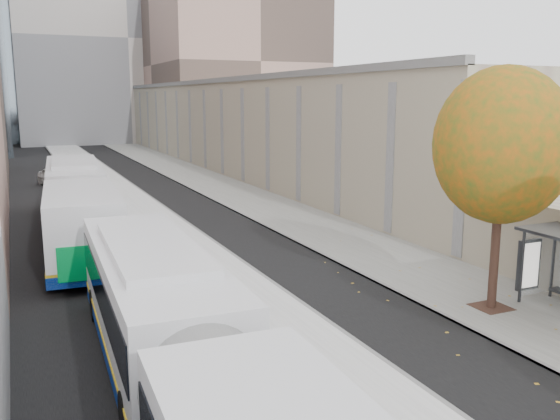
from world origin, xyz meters
TOP-DOWN VIEW (x-y plane):
  - bus_platform at (-3.88, 35.00)m, footprint 4.25×150.00m
  - sidewalk at (4.12, 35.00)m, footprint 4.75×150.00m
  - building_tan at (15.50, 64.00)m, footprint 18.00×92.00m
  - building_far_block at (6.00, 96.00)m, footprint 30.00×18.00m
  - tree_c at (3.60, 13.00)m, footprint 4.20×4.20m
  - bus_near at (-7.19, 9.79)m, footprint 3.19×17.65m
  - bus_far at (-7.37, 29.01)m, footprint 3.96×19.02m
  - distant_car at (-7.30, 47.58)m, footprint 2.50×4.34m

SIDE VIEW (x-z plane):
  - sidewalk at x=4.12m, z-range 0.00..0.08m
  - bus_platform at x=-3.88m, z-range 0.00..0.15m
  - distant_car at x=-7.30m, z-range 0.00..1.39m
  - bus_near at x=-7.19m, z-range 0.14..3.06m
  - bus_far at x=-7.37m, z-range 0.15..3.29m
  - building_tan at x=15.50m, z-range 0.00..8.00m
  - tree_c at x=3.60m, z-range 1.61..8.89m
  - building_far_block at x=6.00m, z-range 0.00..30.00m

